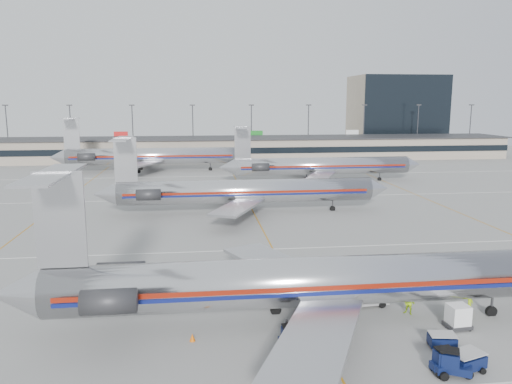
{
  "coord_description": "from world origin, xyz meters",
  "views": [
    {
      "loc": [
        -8.23,
        -42.5,
        16.02
      ],
      "look_at": [
        -0.58,
        20.77,
        4.5
      ],
      "focal_mm": 35.0,
      "sensor_mm": 36.0,
      "label": 1
    }
  ],
  "objects": [
    {
      "name": "ground",
      "position": [
        0.0,
        0.0,
        0.0
      ],
      "size": [
        260.0,
        260.0,
        0.0
      ],
      "primitive_type": "plane",
      "color": "gray",
      "rests_on": "ground"
    },
    {
      "name": "apron_markings",
      "position": [
        0.0,
        10.0,
        0.01
      ],
      "size": [
        160.0,
        0.15,
        0.02
      ],
      "primitive_type": "cube",
      "color": "silver",
      "rests_on": "ground"
    },
    {
      "name": "terminal",
      "position": [
        0.0,
        97.97,
        3.16
      ],
      "size": [
        162.0,
        17.0,
        6.25
      ],
      "color": "gray",
      "rests_on": "ground"
    },
    {
      "name": "light_mast_row",
      "position": [
        0.0,
        112.0,
        8.58
      ],
      "size": [
        163.6,
        0.4,
        15.28
      ],
      "color": "#38383D",
      "rests_on": "ground"
    },
    {
      "name": "distant_building",
      "position": [
        62.0,
        128.0,
        12.5
      ],
      "size": [
        30.0,
        20.0,
        25.0
      ],
      "primitive_type": "cube",
      "color": "tan",
      "rests_on": "ground"
    },
    {
      "name": "jet_foreground",
      "position": [
        -0.48,
        -9.22,
        3.4
      ],
      "size": [
        44.72,
        26.33,
        11.7
      ],
      "color": "silver",
      "rests_on": "ground"
    },
    {
      "name": "jet_second_row",
      "position": [
        -1.9,
        28.53,
        3.27
      ],
      "size": [
        43.1,
        25.38,
        11.28
      ],
      "color": "silver",
      "rests_on": "ground"
    },
    {
      "name": "jet_third_row",
      "position": [
        16.34,
        55.54,
        3.31
      ],
      "size": [
        41.71,
        25.66,
        11.41
      ],
      "color": "silver",
      "rests_on": "ground"
    },
    {
      "name": "jet_back_row",
      "position": [
        -19.26,
        75.37,
        3.65
      ],
      "size": [
        46.0,
        28.29,
        12.58
      ],
      "color": "silver",
      "rests_on": "ground"
    },
    {
      "name": "tug_left",
      "position": [
        -2.18,
        -12.52,
        0.75
      ],
      "size": [
        2.08,
        1.14,
        1.65
      ],
      "rotation": [
        0.0,
        0.0,
        0.06
      ],
      "color": "#0A1339",
      "rests_on": "ground"
    },
    {
      "name": "tug_center",
      "position": [
        6.36,
        -16.64,
        0.74
      ],
      "size": [
        2.12,
        1.25,
        1.63
      ],
      "rotation": [
        0.0,
        0.0,
        0.13
      ],
      "color": "#0A1339",
      "rests_on": "ground"
    },
    {
      "name": "tug_right",
      "position": [
        6.51,
        -16.89,
        0.77
      ],
      "size": [
        2.33,
        1.88,
        1.69
      ],
      "rotation": [
        0.0,
        0.0,
        -0.48
      ],
      "color": "#0A1339",
      "rests_on": "ground"
    },
    {
      "name": "cart_inner",
      "position": [
        7.68,
        -13.52,
        0.51
      ],
      "size": [
        1.86,
        1.42,
        0.96
      ],
      "rotation": [
        0.0,
        0.0,
        -0.16
      ],
      "color": "#0A1339",
      "rests_on": "ground"
    },
    {
      "name": "cart_outer",
      "position": [
        7.78,
        -16.37,
        0.61
      ],
      "size": [
        2.35,
        1.94,
        1.15
      ],
      "rotation": [
        0.0,
        0.0,
        0.32
      ],
      "color": "#0A1339",
      "rests_on": "ground"
    },
    {
      "name": "uld_container",
      "position": [
        10.16,
        -10.97,
        0.89
      ],
      "size": [
        1.76,
        1.51,
        1.76
      ],
      "rotation": [
        0.0,
        0.0,
        0.07
      ],
      "color": "#2D2D30",
      "rests_on": "ground"
    },
    {
      "name": "belt_loader",
      "position": [
        4.78,
        -6.24,
        0.67
      ],
      "size": [
        4.78,
        1.73,
        2.5
      ],
      "rotation": [
        0.0,
        0.0,
        0.07
      ],
      "color": "#9D9D9D",
      "rests_on": "ground"
    },
    {
      "name": "ramp_worker_near",
      "position": [
        12.14,
        -9.03,
        0.92
      ],
      "size": [
        0.8,
        0.76,
        1.84
      ],
      "primitive_type": "imported",
      "rotation": [
        0.0,
        0.0,
        0.68
      ],
      "color": "#99C312",
      "rests_on": "ground"
    },
    {
      "name": "ramp_worker_far",
      "position": [
        7.71,
        -8.25,
        0.89
      ],
      "size": [
        1.09,
        1.08,
        1.77
      ],
      "primitive_type": "imported",
      "rotation": [
        0.0,
        0.0,
        -0.78
      ],
      "color": "#9ACF13",
      "rests_on": "ground"
    },
    {
      "name": "cone_left",
      "position": [
        -8.74,
        -10.64,
        0.27
      ],
      "size": [
        0.52,
        0.52,
        0.54
      ],
      "primitive_type": "cone",
      "rotation": [
        0.0,
        0.0,
        0.39
      ],
      "color": "#DB5C07",
      "rests_on": "ground"
    }
  ]
}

